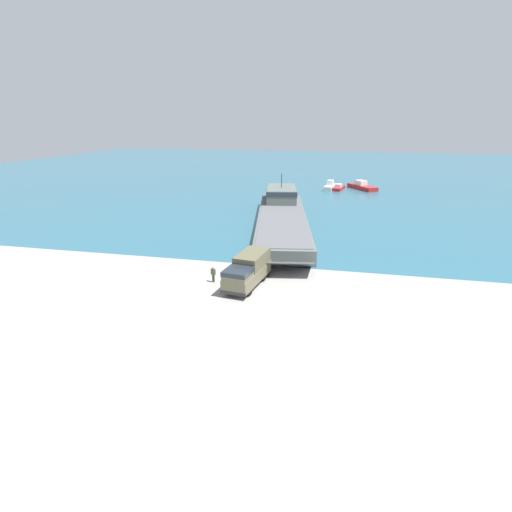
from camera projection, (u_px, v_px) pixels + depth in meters
name	position (u px, v px, depth m)	size (l,w,h in m)	color
ground_plane	(250.00, 277.00, 41.78)	(240.00, 240.00, 0.00)	gray
water_surface	(316.00, 171.00, 128.48)	(240.00, 180.00, 0.01)	#285B70
landing_craft	(282.00, 214.00, 63.22)	(12.99, 38.99, 6.66)	#56605B
military_truck	(248.00, 270.00, 39.20)	(3.54, 7.57, 3.00)	#6B664C
soldier_on_ramp	(213.00, 273.00, 40.08)	(0.50, 0.39, 1.64)	#475638
moored_boat_a	(339.00, 188.00, 94.26)	(3.06, 6.03, 1.44)	#B22323
moored_boat_b	(362.00, 186.00, 94.93)	(7.10, 8.71, 2.01)	#B22323
moored_boat_c	(330.00, 186.00, 94.46)	(2.80, 6.51, 2.16)	white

